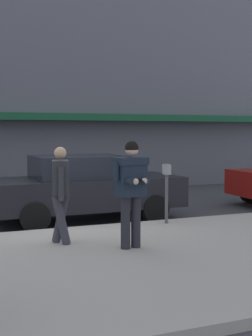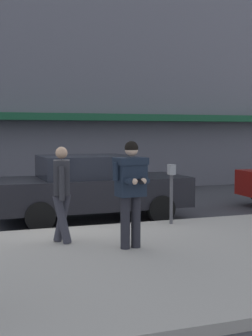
{
  "view_description": "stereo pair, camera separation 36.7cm",
  "coord_description": "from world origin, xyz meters",
  "px_view_note": "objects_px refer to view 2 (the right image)",
  "views": [
    {
      "loc": [
        -2.2,
        -9.44,
        2.1
      ],
      "look_at": [
        0.73,
        -2.2,
        1.49
      ],
      "focal_mm": 50.0,
      "sensor_mm": 36.0,
      "label": 1
    },
    {
      "loc": [
        -1.86,
        -9.57,
        2.1
      ],
      "look_at": [
        0.73,
        -2.2,
        1.49
      ],
      "focal_mm": 50.0,
      "sensor_mm": 36.0,
      "label": 2
    }
  ],
  "objects_px": {
    "pedestrian_with_bag": "(62,188)",
    "parking_meter": "(171,185)",
    "man_texting_on_phone": "(131,183)",
    "parked_sedan_mid": "(91,187)"
  },
  "relations": [
    {
      "from": "parked_sedan_mid",
      "to": "parking_meter",
      "type": "height_order",
      "value": "parked_sedan_mid"
    },
    {
      "from": "man_texting_on_phone",
      "to": "parking_meter",
      "type": "height_order",
      "value": "man_texting_on_phone"
    },
    {
      "from": "pedestrian_with_bag",
      "to": "parking_meter",
      "type": "bearing_deg",
      "value": 19.43
    },
    {
      "from": "man_texting_on_phone",
      "to": "parking_meter",
      "type": "relative_size",
      "value": 1.42
    },
    {
      "from": "parking_meter",
      "to": "man_texting_on_phone",
      "type": "bearing_deg",
      "value": -132.05
    },
    {
      "from": "man_texting_on_phone",
      "to": "pedestrian_with_bag",
      "type": "relative_size",
      "value": 1.06
    },
    {
      "from": "pedestrian_with_bag",
      "to": "parking_meter",
      "type": "xyz_separation_m",
      "value": [
        2.53,
        0.89,
        -0.14
      ]
    },
    {
      "from": "man_texting_on_phone",
      "to": "pedestrian_with_bag",
      "type": "xyz_separation_m",
      "value": [
        -1.0,
        0.8,
        -0.14
      ]
    },
    {
      "from": "parked_sedan_mid",
      "to": "man_texting_on_phone",
      "type": "relative_size",
      "value": 2.51
    },
    {
      "from": "parked_sedan_mid",
      "to": "parking_meter",
      "type": "relative_size",
      "value": 3.56
    }
  ]
}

